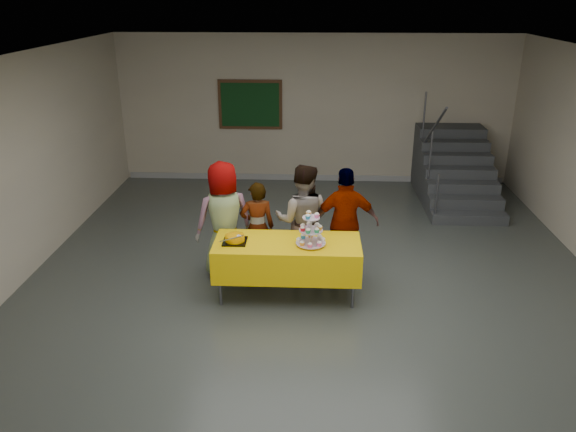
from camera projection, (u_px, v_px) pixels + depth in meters
The scene contains 10 objects.
room_shell at pixel (315, 140), 6.57m from camera, with size 10.00×10.04×3.02m.
bake_table at pixel (287, 257), 7.25m from camera, with size 1.88×0.78×0.77m.
cupcake_stand at pixel (311, 233), 7.03m from camera, with size 0.38×0.38×0.44m.
bear_cake at pixel (235, 238), 7.16m from camera, with size 0.32×0.36×0.12m.
schoolchild_a at pixel (224, 219), 7.75m from camera, with size 0.80×0.52×1.64m, color slate.
schoolchild_b at pixel (257, 227), 7.89m from camera, with size 0.49×0.32×1.33m, color slate.
schoolchild_c at pixel (302, 220), 7.76m from camera, with size 0.78×0.61×1.61m, color slate.
schoolchild_d at pixel (346, 223), 7.72m from camera, with size 0.92×0.38×1.57m, color slate.
staircase at pixel (453, 172), 10.88m from camera, with size 1.30×2.40×2.04m.
noticeboard at pixel (250, 105), 11.41m from camera, with size 1.30×0.05×1.00m.
Camera 1 is at (-0.02, -6.41, 3.76)m, focal length 35.00 mm.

